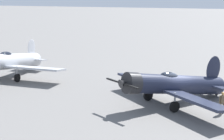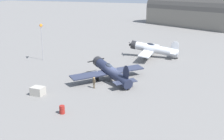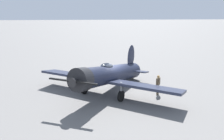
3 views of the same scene
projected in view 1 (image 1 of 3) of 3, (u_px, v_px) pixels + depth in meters
name	position (u px, v px, depth m)	size (l,w,h in m)	color
ground_plane	(177.00, 103.00, 26.92)	(400.00, 400.00, 0.00)	slate
airplane_foreground	(173.00, 85.00, 26.38)	(9.28, 10.52, 3.46)	#1E2338
airplane_mid_apron	(9.00, 62.00, 34.67)	(10.44, 12.47, 3.51)	#B7BABF
ground_crew_mechanic	(222.00, 101.00, 24.27)	(0.51, 0.42, 1.57)	brown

